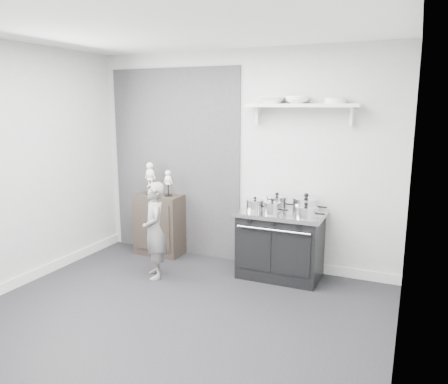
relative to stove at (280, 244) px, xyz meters
The scene contains 16 objects.
ground 1.66m from the stove, 113.64° to the right, with size 4.00×4.00×0.00m, color black.
room_shell 1.96m from the stove, 118.98° to the right, with size 4.02×3.62×2.71m.
wall_shelf 1.62m from the stove, 52.53° to the left, with size 1.30×0.26×0.24m.
stove is the anchor object (origin of this frame).
side_cabinet 1.76m from the stove, behind, with size 0.64×0.37×0.83m, color black.
child 1.50m from the stove, 156.02° to the right, with size 0.42×0.27×1.15m, color slate.
pot_front_left 0.56m from the stove, 165.84° to the right, with size 0.29×0.21×0.17m.
pot_back_left 0.50m from the stove, 129.58° to the left, with size 0.34×0.26×0.20m.
pot_back_right 0.56m from the stove, 19.87° to the left, with size 0.40×0.32×0.23m.
pot_front_right 0.59m from the stove, 24.41° to the right, with size 0.34×0.25×0.17m.
pot_front_center 0.50m from the stove, 111.41° to the right, with size 0.29×0.20×0.18m.
skeleton_full 2.01m from the stove, behind, with size 0.14×0.09×0.51m, color beige, non-canonical shape.
skeleton_torso 1.73m from the stove, behind, with size 0.11×0.07×0.40m, color beige, non-canonical shape.
bowl_large 1.70m from the stove, 135.96° to the left, with size 0.31×0.31×0.08m, color white.
bowl_small 1.69m from the stove, 63.21° to the left, with size 0.27×0.27×0.09m, color white.
plate_stack 1.76m from the stove, 20.25° to the left, with size 0.24×0.24×0.06m, color silver.
Camera 1 is at (2.03, -3.32, 2.03)m, focal length 35.00 mm.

